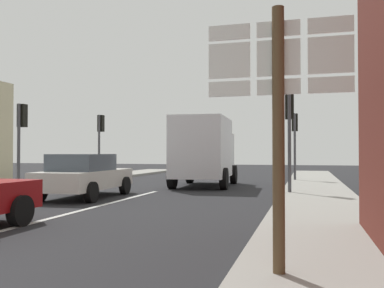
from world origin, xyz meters
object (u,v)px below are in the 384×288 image
traffic_light_far_right (295,131)px  sedan_far (85,175)px  route_sign_post (278,110)px  delivery_truck (204,150)px  traffic_light_far_left (100,132)px  traffic_light_near_left (21,127)px  traffic_light_near_right (290,120)px

traffic_light_far_right → sedan_far: bearing=-125.0°
sedan_far → route_sign_post: route_sign_post is taller
sedan_far → delivery_truck: (2.77, 5.73, 0.89)m
delivery_truck → route_sign_post: (4.14, -13.54, 0.35)m
traffic_light_far_left → traffic_light_near_left: size_ratio=1.04×
route_sign_post → traffic_light_near_left: size_ratio=0.93×
delivery_truck → traffic_light_near_left: (-6.35, -4.32, 0.89)m
sedan_far → traffic_light_near_right: bearing=20.6°
traffic_light_near_right → traffic_light_far_left: size_ratio=1.01×
delivery_truck → sedan_far: bearing=-115.8°
sedan_far → traffic_light_near_right: traffic_light_near_right is taller
sedan_far → delivery_truck: size_ratio=0.84×
traffic_light_far_right → traffic_light_near_right: bearing=-90.0°
traffic_light_near_right → traffic_light_far_right: (0.00, 6.98, -0.06)m
traffic_light_near_right → traffic_light_near_left: size_ratio=1.05×
sedan_far → traffic_light_near_left: bearing=158.6°
traffic_light_near_right → traffic_light_far_left: (-10.23, 5.47, -0.03)m
delivery_truck → traffic_light_far_left: 6.81m
traffic_light_near_left → traffic_light_far_right: bearing=38.3°
traffic_light_near_left → sedan_far: bearing=-21.4°
traffic_light_near_right → traffic_light_far_left: 11.60m
sedan_far → route_sign_post: size_ratio=1.33×
traffic_light_near_right → traffic_light_near_left: 10.29m
traffic_light_far_left → traffic_light_near_left: traffic_light_far_left is taller
sedan_far → traffic_light_far_left: size_ratio=1.20×
traffic_light_near_right → traffic_light_far_right: bearing=90.0°
traffic_light_near_right → traffic_light_near_left: (-10.23, -1.10, -0.13)m
traffic_light_near_right → traffic_light_far_right: 6.98m
sedan_far → traffic_light_far_right: bearing=55.0°
delivery_truck → route_sign_post: size_ratio=1.59×
route_sign_post → delivery_truck: bearing=107.0°
delivery_truck → traffic_light_far_right: size_ratio=1.45×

